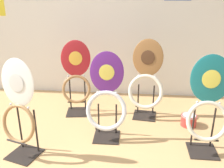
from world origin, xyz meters
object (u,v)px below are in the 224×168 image
object	(u,v)px
toilet_seat_display_teal_sax	(208,108)
paint_can	(189,120)
toilet_seat_display_crimson_swirl	(76,79)
toilet_seat_display_white_plain	(19,110)
toilet_seat_display_purple_note	(106,102)
toilet_seat_display_woodgrain	(146,83)

from	to	relation	value
toilet_seat_display_teal_sax	paint_can	bearing A→B (deg)	94.90
toilet_seat_display_crimson_swirl	toilet_seat_display_white_plain	size ratio (longest dim) A/B	0.97
toilet_seat_display_crimson_swirl	paint_can	xyz separation A→B (m)	(1.40, -0.22, -0.39)
toilet_seat_display_crimson_swirl	toilet_seat_display_purple_note	distance (m)	0.73
toilet_seat_display_purple_note	paint_can	xyz separation A→B (m)	(0.94, 0.35, -0.35)
toilet_seat_display_purple_note	toilet_seat_display_woodgrain	distance (m)	0.70
toilet_seat_display_crimson_swirl	toilet_seat_display_teal_sax	bearing A→B (deg)	-26.80
toilet_seat_display_teal_sax	toilet_seat_display_white_plain	xyz separation A→B (m)	(-1.75, -0.23, 0.01)
toilet_seat_display_crimson_swirl	paint_can	distance (m)	1.47
toilet_seat_display_white_plain	toilet_seat_display_woodgrain	world-z (taller)	toilet_seat_display_woodgrain
toilet_seat_display_purple_note	toilet_seat_display_woodgrain	xyz separation A→B (m)	(0.43, 0.55, 0.03)
toilet_seat_display_crimson_swirl	toilet_seat_display_white_plain	bearing A→B (deg)	-108.03
toilet_seat_display_crimson_swirl	toilet_seat_display_white_plain	xyz separation A→B (m)	(-0.31, -0.96, 0.02)
toilet_seat_display_teal_sax	paint_can	xyz separation A→B (m)	(-0.04, 0.50, -0.41)
toilet_seat_display_teal_sax	toilet_seat_display_crimson_swirl	world-z (taller)	toilet_seat_display_teal_sax
toilet_seat_display_purple_note	paint_can	world-z (taller)	toilet_seat_display_purple_note
toilet_seat_display_woodgrain	paint_can	xyz separation A→B (m)	(0.51, -0.20, -0.37)
paint_can	toilet_seat_display_white_plain	bearing A→B (deg)	-156.75
toilet_seat_display_teal_sax	toilet_seat_display_purple_note	xyz separation A→B (m)	(-0.98, 0.15, -0.06)
toilet_seat_display_crimson_swirl	toilet_seat_display_purple_note	world-z (taller)	toilet_seat_display_purple_note
toilet_seat_display_crimson_swirl	toilet_seat_display_woodgrain	distance (m)	0.88
toilet_seat_display_teal_sax	paint_can	size ratio (longest dim) A/B	5.34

